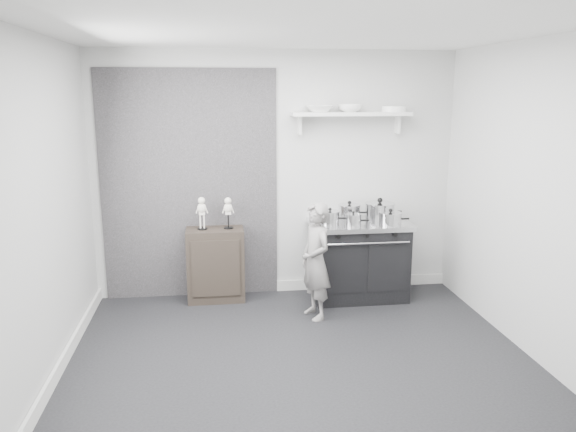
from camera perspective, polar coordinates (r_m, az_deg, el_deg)
name	(u,v)px	position (r m, az deg, el deg)	size (l,w,h in m)	color
ground	(301,363)	(4.94, 1.33, -14.69)	(4.00, 4.00, 0.00)	black
room_shell	(288,170)	(4.56, 0.03, 4.73)	(4.02, 3.62, 2.71)	#B8B9B6
wall_shelf	(351,115)	(6.20, 6.40, 10.17)	(1.30, 0.26, 0.24)	silver
stove	(358,259)	(6.29, 7.16, -4.40)	(1.08, 0.67, 0.86)	black
side_cabinet	(216,264)	(6.23, -7.36, -4.90)	(0.62, 0.36, 0.80)	black
child	(316,261)	(5.65, 2.84, -4.60)	(0.43, 0.28, 1.19)	gray
pot_front_left	(330,218)	(5.99, 4.28, -0.19)	(0.29, 0.21, 0.19)	silver
pot_back_left	(349,212)	(6.24, 6.25, 0.39)	(0.33, 0.24, 0.22)	silver
pot_back_right	(380,211)	(6.30, 9.30, 0.49)	(0.42, 0.33, 0.25)	silver
pot_front_right	(390,218)	(6.09, 10.35, -0.25)	(0.33, 0.24, 0.18)	silver
pot_front_center	(353,220)	(5.97, 6.66, -0.40)	(0.26, 0.17, 0.16)	silver
skeleton_full	(202,211)	(6.07, -8.74, 0.52)	(0.11, 0.07, 0.41)	silver
skeleton_torso	(228,211)	(6.08, -6.10, 0.54)	(0.11, 0.07, 0.39)	silver
bowl_large	(319,109)	(6.11, 3.21, 10.83)	(0.30, 0.30, 0.07)	white
bowl_small	(350,108)	(6.18, 6.32, 10.84)	(0.26, 0.26, 0.08)	white
plate_stack	(394,109)	(6.32, 10.72, 10.64)	(0.27, 0.27, 0.06)	white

